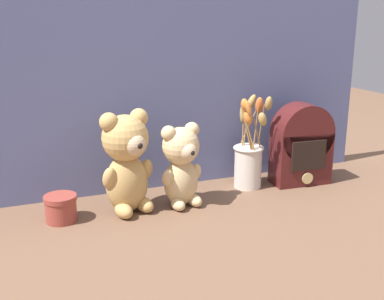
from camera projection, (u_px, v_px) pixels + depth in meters
name	position (u px, v px, depth m)	size (l,w,h in m)	color
ground_plane	(194.00, 201.00, 1.48)	(4.00, 4.00, 0.00)	brown
backdrop_wall	(175.00, 91.00, 1.54)	(1.38, 0.02, 0.63)	slate
teddy_bear_large	(127.00, 160.00, 1.36)	(0.17, 0.15, 0.30)	tan
teddy_bear_medium	(181.00, 164.00, 1.41)	(0.14, 0.13, 0.25)	#DBBC84
flower_vase	(249.00, 156.00, 1.57)	(0.13, 0.15, 0.31)	silver
vintage_radio	(302.00, 145.00, 1.60)	(0.20, 0.11, 0.27)	#4C1919
decorative_tin_tall	(61.00, 208.00, 1.33)	(0.09, 0.09, 0.08)	#993D33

